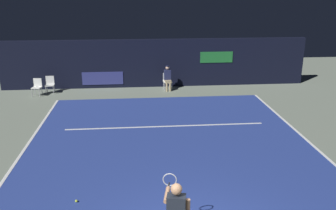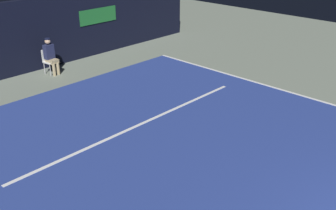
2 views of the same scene
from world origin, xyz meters
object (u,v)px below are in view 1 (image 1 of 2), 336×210
courtside_chair_far (50,84)px  tennis_ball (76,201)px  line_judge_on_chair (168,78)px  courtside_chair_near (37,86)px

courtside_chair_far → tennis_ball: (2.85, -10.37, -0.46)m
line_judge_on_chair → tennis_ball: (-3.27, -10.36, -0.64)m
courtside_chair_near → courtside_chair_far: bearing=40.2°
line_judge_on_chair → courtside_chair_far: size_ratio=1.50×
courtside_chair_near → tennis_ball: size_ratio=12.94×
courtside_chair_near → line_judge_on_chair: bearing=3.8°
courtside_chair_far → tennis_ball: bearing=-74.6°
line_judge_on_chair → courtside_chair_far: bearing=180.0°
line_judge_on_chair → courtside_chair_near: 6.67m
line_judge_on_chair → courtside_chair_near: bearing=-176.2°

